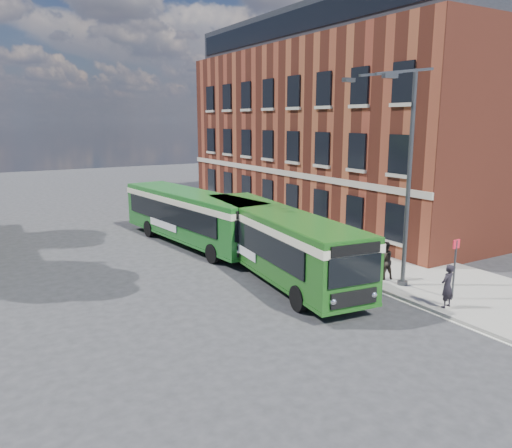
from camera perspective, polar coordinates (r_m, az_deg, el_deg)
ground at (r=20.62m, az=2.15°, el=-8.16°), size 120.00×120.00×0.00m
pavement at (r=30.74m, az=4.99°, el=-1.33°), size 6.00×48.00×0.15m
kerb_line at (r=29.12m, az=0.11°, el=-2.17°), size 0.12×48.00×0.01m
brick_office at (r=37.43m, az=10.41°, el=11.51°), size 12.10×26.00×14.20m
street_lamp at (r=21.11m, az=16.43°, el=5.22°), size 2.96×2.38×9.00m
bus_stop_sign at (r=20.91m, az=21.76°, el=-4.39°), size 0.35×0.08×2.52m
bus_front at (r=22.64m, az=2.32°, el=-1.49°), size 3.94×12.45×3.02m
bus_rear at (r=28.78m, az=-7.44°, el=1.29°), size 3.86×12.23×3.02m
pedestrian_a at (r=20.01m, az=21.02°, el=-6.64°), size 0.66×0.49×1.66m
pedestrian_b at (r=22.66m, az=14.46°, el=-4.04°), size 0.96×0.83×1.69m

